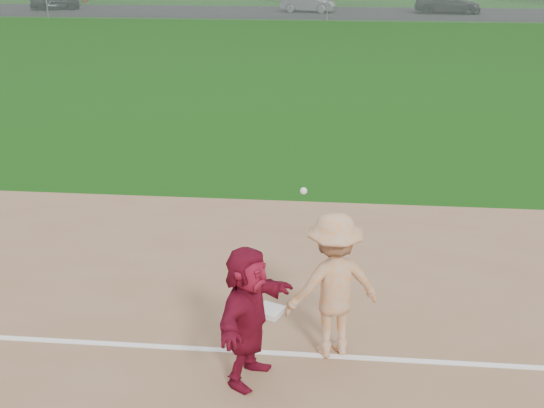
# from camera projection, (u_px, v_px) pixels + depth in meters

# --- Properties ---
(ground) EXTENTS (160.00, 160.00, 0.00)m
(ground) POSITION_uv_depth(u_px,v_px,m) (262.00, 323.00, 10.03)
(ground) COLOR #13430D
(ground) RESTS_ON ground
(foul_line) EXTENTS (60.00, 0.10, 0.01)m
(foul_line) POSITION_uv_depth(u_px,v_px,m) (255.00, 352.00, 9.28)
(foul_line) COLOR white
(foul_line) RESTS_ON infield_dirt
(parking_asphalt) EXTENTS (120.00, 10.00, 0.01)m
(parking_asphalt) POSITION_uv_depth(u_px,v_px,m) (329.00, 13.00, 52.69)
(parking_asphalt) COLOR black
(parking_asphalt) RESTS_ON ground
(first_base) EXTENTS (0.49, 0.49, 0.08)m
(first_base) POSITION_uv_depth(u_px,v_px,m) (270.00, 311.00, 10.22)
(first_base) COLOR white
(first_base) RESTS_ON infield_dirt
(base_runner) EXTENTS (1.08, 1.78, 1.83)m
(base_runner) POSITION_uv_depth(u_px,v_px,m) (248.00, 315.00, 8.40)
(base_runner) COLOR maroon
(base_runner) RESTS_ON infield_dirt
(car_left) EXTENTS (4.23, 2.90, 1.34)m
(car_left) POSITION_uv_depth(u_px,v_px,m) (55.00, 1.00, 54.73)
(car_left) COLOR black
(car_left) RESTS_ON parking_asphalt
(car_mid) EXTENTS (4.32, 2.04, 1.37)m
(car_mid) POSITION_uv_depth(u_px,v_px,m) (308.00, 3.00, 52.76)
(car_mid) COLOR #4F5155
(car_mid) RESTS_ON parking_asphalt
(car_right) EXTENTS (5.16, 2.45, 1.45)m
(car_right) POSITION_uv_depth(u_px,v_px,m) (447.00, 4.00, 51.86)
(car_right) COLOR black
(car_right) RESTS_ON parking_asphalt
(first_base_play) EXTENTS (1.49, 1.19, 2.27)m
(first_base_play) POSITION_uv_depth(u_px,v_px,m) (333.00, 286.00, 8.94)
(first_base_play) COLOR #AEAEB1
(first_base_play) RESTS_ON infield_dirt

